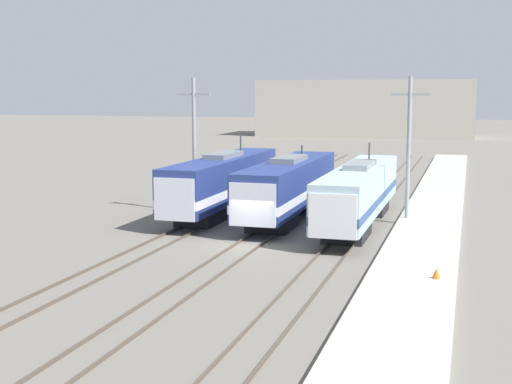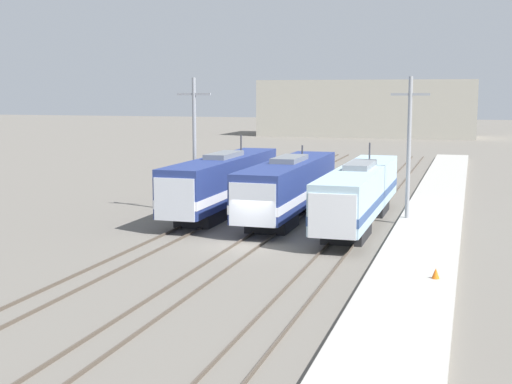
# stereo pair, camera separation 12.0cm
# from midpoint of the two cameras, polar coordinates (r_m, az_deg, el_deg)

# --- Properties ---
(ground_plane) EXTENTS (400.00, 400.00, 0.00)m
(ground_plane) POSITION_cam_midpoint_polar(r_m,az_deg,el_deg) (40.56, -0.76, -4.35)
(ground_plane) COLOR #666059
(rail_pair_far_left) EXTENTS (1.51, 120.00, 0.15)m
(rail_pair_far_left) POSITION_cam_midpoint_polar(r_m,az_deg,el_deg) (42.31, -7.32, -3.79)
(rail_pair_far_left) COLOR #4C4238
(rail_pair_far_left) RESTS_ON ground_plane
(rail_pair_center) EXTENTS (1.51, 120.00, 0.15)m
(rail_pair_center) POSITION_cam_midpoint_polar(r_m,az_deg,el_deg) (40.55, -0.76, -4.25)
(rail_pair_center) COLOR #4C4238
(rail_pair_center) RESTS_ON ground_plane
(rail_pair_far_right) EXTENTS (1.51, 120.00, 0.15)m
(rail_pair_far_right) POSITION_cam_midpoint_polar(r_m,az_deg,el_deg) (39.36, 6.31, -4.67)
(rail_pair_far_right) COLOR #4C4238
(rail_pair_far_right) RESTS_ON ground_plane
(locomotive_far_left) EXTENTS (2.89, 18.12, 5.40)m
(locomotive_far_left) POSITION_cam_midpoint_polar(r_m,az_deg,el_deg) (51.05, -2.83, 0.75)
(locomotive_far_left) COLOR black
(locomotive_far_left) RESTS_ON ground_plane
(locomotive_center) EXTENTS (3.10, 17.41, 4.79)m
(locomotive_center) POSITION_cam_midpoint_polar(r_m,az_deg,el_deg) (48.77, 2.44, 0.37)
(locomotive_center) COLOR black
(locomotive_center) RESTS_ON ground_plane
(locomotive_far_right) EXTENTS (2.85, 19.29, 5.13)m
(locomotive_far_right) POSITION_cam_midpoint_polar(r_m,az_deg,el_deg) (46.65, 8.11, -0.14)
(locomotive_far_right) COLOR #232326
(locomotive_far_right) RESTS_ON ground_plane
(catenary_tower_left) EXTENTS (2.51, 0.27, 9.69)m
(catenary_tower_left) POSITION_cam_midpoint_polar(r_m,az_deg,el_deg) (51.16, -5.04, 4.03)
(catenary_tower_left) COLOR gray
(catenary_tower_left) RESTS_ON ground_plane
(catenary_tower_right) EXTENTS (2.51, 0.27, 9.69)m
(catenary_tower_right) POSITION_cam_midpoint_polar(r_m,az_deg,el_deg) (47.68, 12.05, 3.59)
(catenary_tower_right) COLOR gray
(catenary_tower_right) RESTS_ON ground_plane
(platform) EXTENTS (4.00, 120.00, 0.43)m
(platform) POSITION_cam_midpoint_polar(r_m,az_deg,el_deg) (38.79, 12.91, -4.80)
(platform) COLOR #A8A59E
(platform) RESTS_ON ground_plane
(traffic_cone) EXTENTS (0.35, 0.35, 0.47)m
(traffic_cone) POSITION_cam_midpoint_polar(r_m,az_deg,el_deg) (32.94, 14.12, -6.32)
(traffic_cone) COLOR orange
(traffic_cone) RESTS_ON platform
(depot_building) EXTENTS (41.65, 14.87, 11.00)m
(depot_building) POSITION_cam_midpoint_polar(r_m,az_deg,el_deg) (143.66, 8.78, 6.64)
(depot_building) COLOR #B2AD9E
(depot_building) RESTS_ON ground_plane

